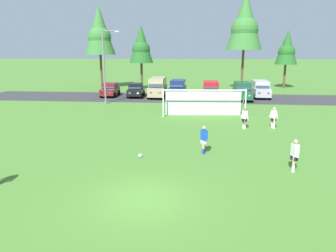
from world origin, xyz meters
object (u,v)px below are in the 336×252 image
player_winger_left (294,155)px  soccer_goal (203,102)px  parked_car_slot_far_left (110,90)px  street_lamp (106,67)px  player_striker_near (204,140)px  parked_car_slot_center (178,88)px  player_midfield_center (274,118)px  parked_car_slot_center_right (211,90)px  parked_car_slot_far_right (260,89)px  parked_car_slot_left (136,90)px  player_defender_far (245,118)px  soccer_ball (140,155)px  parked_car_slot_center_left (158,87)px  parked_car_slot_right (242,91)px

player_winger_left → soccer_goal: bearing=107.7°
soccer_goal → parked_car_slot_far_left: 16.47m
player_winger_left → street_lamp: (-14.89, 18.73, 3.30)m
player_striker_near → parked_car_slot_center: 22.58m
player_striker_near → soccer_goal: bearing=89.1°
soccer_goal → player_midfield_center: 6.84m
parked_car_slot_center_right → parked_car_slot_far_right: 6.50m
parked_car_slot_far_right → parked_car_slot_left: bearing=-177.4°
parked_car_slot_far_left → parked_car_slot_left: 3.47m
parked_car_slot_far_left → street_lamp: size_ratio=0.54×
soccer_goal → player_defender_far: 5.62m
parked_car_slot_far_left → player_winger_left: bearing=-56.6°
soccer_ball → parked_car_slot_far_right: size_ratio=0.05×
parked_car_slot_center → parked_car_slot_left: bearing=-175.9°
player_midfield_center → street_lamp: street_lamp is taller
soccer_ball → parked_car_slot_center: bearing=88.4°
soccer_goal → parked_car_slot_center: soccer_goal is taller
parked_car_slot_center → soccer_ball: bearing=-91.6°
player_striker_near → parked_car_slot_far_right: bearing=71.6°
soccer_goal → parked_car_slot_center_left: size_ratio=1.57×
player_midfield_center → parked_car_slot_far_right: bearing=82.6°
player_defender_far → parked_car_slot_center_right: (-1.95, 14.95, 0.29)m
street_lamp → parked_car_slot_center: bearing=38.4°
parked_car_slot_center_left → soccer_ball: bearing=-85.3°
street_lamp → player_midfield_center: bearing=-31.7°
parked_car_slot_far_left → parked_car_slot_center_left: (6.36, -0.46, 0.47)m
parked_car_slot_right → parked_car_slot_far_right: 3.31m
player_midfield_center → parked_car_slot_left: parked_car_slot_left is taller
player_midfield_center → parked_car_slot_far_right: 16.36m
player_midfield_center → parked_car_slot_right: bearing=91.7°
parked_car_slot_far_left → parked_car_slot_far_right: size_ratio=0.93×
player_striker_near → player_winger_left: 4.98m
soccer_ball → parked_car_slot_far_left: (-8.21, 23.23, 0.77)m
player_midfield_center → parked_car_slot_right: (-0.42, 14.06, 0.29)m
parked_car_slot_center_left → soccer_goal: bearing=-62.8°
parked_car_slot_left → street_lamp: bearing=-111.2°
soccer_ball → player_defender_far: player_defender_far is taller
parked_car_slot_right → street_lamp: bearing=-164.9°
player_striker_near → parked_car_slot_far_right: 23.93m
player_striker_near → player_midfield_center: bearing=50.0°
player_winger_left → player_striker_near: bearing=151.5°
player_striker_near → parked_car_slot_center_right: size_ratio=0.36×
soccer_goal → parked_car_slot_left: size_ratio=1.75×
player_striker_near → street_lamp: size_ratio=0.21×
soccer_goal → player_winger_left: (4.21, -13.20, -0.47)m
player_winger_left → parked_car_slot_far_left: 29.38m
parked_car_slot_center → parked_car_slot_far_right: bearing=1.8°
soccer_goal → parked_car_slot_far_left: (-11.94, 11.34, -0.42)m
parked_car_slot_center → parked_car_slot_center_left: bearing=-164.7°
soccer_ball → parked_car_slot_far_left: 24.66m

